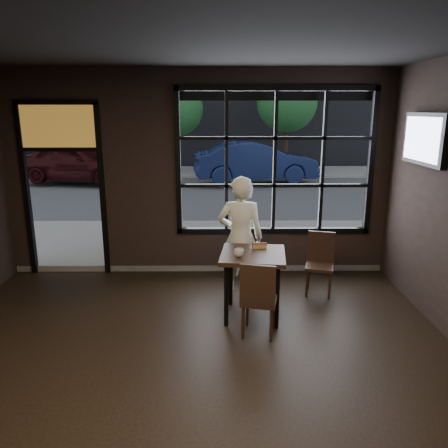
{
  "coord_description": "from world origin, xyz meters",
  "views": [
    {
      "loc": [
        0.35,
        -3.28,
        2.59
      ],
      "look_at": [
        0.4,
        2.2,
        1.15
      ],
      "focal_mm": 35.0,
      "sensor_mm": 36.0,
      "label": 1
    }
  ],
  "objects_px": {
    "man": "(240,238)",
    "navy_car": "(255,162)",
    "chair_near": "(259,297)",
    "cafe_table": "(253,285)"
  },
  "relations": [
    {
      "from": "man",
      "to": "navy_car",
      "type": "distance_m",
      "value": 9.67
    },
    {
      "from": "chair_near",
      "to": "man",
      "type": "height_order",
      "value": "man"
    },
    {
      "from": "chair_near",
      "to": "man",
      "type": "bearing_deg",
      "value": -68.66
    },
    {
      "from": "chair_near",
      "to": "man",
      "type": "distance_m",
      "value": 1.17
    },
    {
      "from": "chair_near",
      "to": "navy_car",
      "type": "xyz_separation_m",
      "value": [
        0.79,
        10.71,
        0.34
      ]
    },
    {
      "from": "cafe_table",
      "to": "navy_car",
      "type": "bearing_deg",
      "value": 91.63
    },
    {
      "from": "chair_near",
      "to": "man",
      "type": "relative_size",
      "value": 0.54
    },
    {
      "from": "navy_car",
      "to": "man",
      "type": "bearing_deg",
      "value": 167.32
    },
    {
      "from": "cafe_table",
      "to": "navy_car",
      "type": "xyz_separation_m",
      "value": [
        0.83,
        10.24,
        0.38
      ]
    },
    {
      "from": "navy_car",
      "to": "chair_near",
      "type": "bearing_deg",
      "value": 168.83
    }
  ]
}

